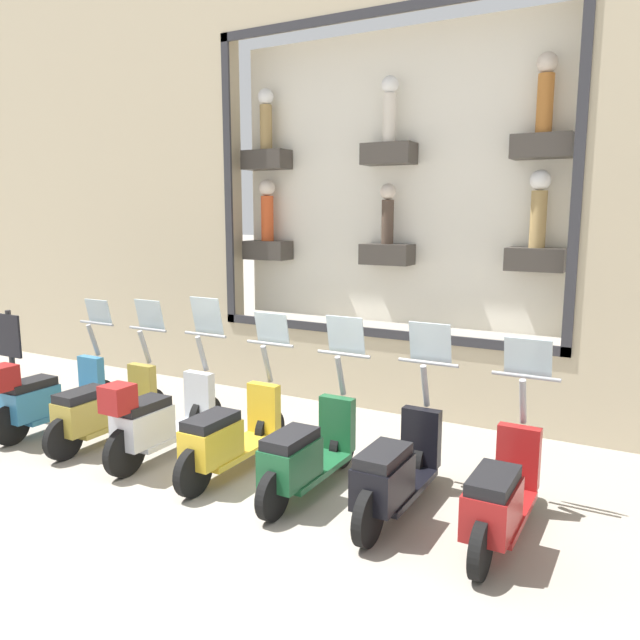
{
  "coord_description": "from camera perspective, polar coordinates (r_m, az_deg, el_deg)",
  "views": [
    {
      "loc": [
        -4.18,
        -3.38,
        2.68
      ],
      "look_at": [
        2.14,
        0.16,
        1.44
      ],
      "focal_mm": 35.0,
      "sensor_mm": 36.0,
      "label": 1
    }
  ],
  "objects": [
    {
      "name": "scooter_yellow_3",
      "position": [
        6.58,
        -8.35,
        -10.44
      ],
      "size": [
        1.8,
        0.6,
        1.6
      ],
      "color": "black",
      "rests_on": "ground_plane"
    },
    {
      "name": "scooter_olive_5",
      "position": [
        7.79,
        -19.26,
        -7.67
      ],
      "size": [
        1.8,
        0.61,
        1.62
      ],
      "color": "black",
      "rests_on": "ground_plane"
    },
    {
      "name": "building_facade",
      "position": [
        8.75,
        6.14,
        23.87
      ],
      "size": [
        1.24,
        36.0,
        9.48
      ],
      "color": "tan",
      "rests_on": "ground_plane"
    },
    {
      "name": "scooter_silver_4",
      "position": [
        7.1,
        -14.61,
        -8.67
      ],
      "size": [
        1.8,
        0.6,
        1.71
      ],
      "color": "black",
      "rests_on": "ground_plane"
    },
    {
      "name": "ground_plane",
      "position": [
        6.01,
        -9.08,
        -16.91
      ],
      "size": [
        120.0,
        120.0,
        0.0
      ],
      "primitive_type": "plane",
      "color": "gray"
    },
    {
      "name": "scooter_red_0",
      "position": [
        5.47,
        16.18,
        -15.16
      ],
      "size": [
        1.79,
        0.61,
        1.58
      ],
      "color": "black",
      "rests_on": "ground_plane"
    },
    {
      "name": "scooter_green_2",
      "position": [
        6.09,
        -1.31,
        -12.09
      ],
      "size": [
        1.79,
        0.6,
        1.63
      ],
      "color": "black",
      "rests_on": "ground_plane"
    },
    {
      "name": "scooter_teal_6",
      "position": [
        8.43,
        -23.79,
        -6.37
      ],
      "size": [
        1.79,
        0.61,
        1.56
      ],
      "color": "black",
      "rests_on": "ground_plane"
    },
    {
      "name": "shop_sign_post",
      "position": [
        8.97,
        -26.36,
        -3.56
      ],
      "size": [
        0.36,
        0.45,
        1.47
      ],
      "color": "#232326",
      "rests_on": "ground_plane"
    },
    {
      "name": "scooter_black_1",
      "position": [
        5.71,
        6.92,
        -13.57
      ],
      "size": [
        1.8,
        0.6,
        1.64
      ],
      "color": "black",
      "rests_on": "ground_plane"
    }
  ]
}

